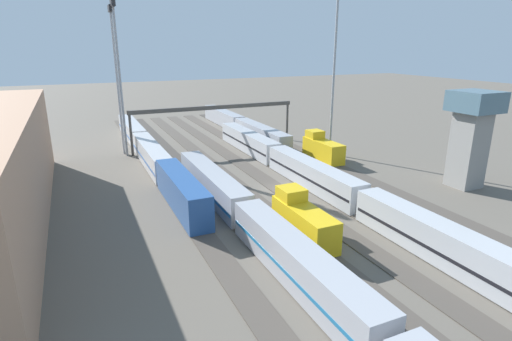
% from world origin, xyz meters
% --- Properties ---
extents(ground_plane, '(400.00, 400.00, 0.00)m').
position_xyz_m(ground_plane, '(0.00, 0.00, 0.00)').
color(ground_plane, '#60594F').
extents(track_bed_0, '(140.00, 2.80, 0.12)m').
position_xyz_m(track_bed_0, '(0.00, -15.00, 0.06)').
color(track_bed_0, '#4C443D').
rests_on(track_bed_0, ground_plane).
extents(track_bed_1, '(140.00, 2.80, 0.12)m').
position_xyz_m(track_bed_1, '(0.00, -10.00, 0.06)').
color(track_bed_1, '#3D3833').
rests_on(track_bed_1, ground_plane).
extents(track_bed_2, '(140.00, 2.80, 0.12)m').
position_xyz_m(track_bed_2, '(0.00, -5.00, 0.06)').
color(track_bed_2, '#4C443D').
rests_on(track_bed_2, ground_plane).
extents(track_bed_3, '(140.00, 2.80, 0.12)m').
position_xyz_m(track_bed_3, '(0.00, 0.00, 0.06)').
color(track_bed_3, '#4C443D').
rests_on(track_bed_3, ground_plane).
extents(track_bed_4, '(140.00, 2.80, 0.12)m').
position_xyz_m(track_bed_4, '(0.00, 5.00, 0.06)').
color(track_bed_4, '#4C443D').
rests_on(track_bed_4, ground_plane).
extents(track_bed_5, '(140.00, 2.80, 0.12)m').
position_xyz_m(track_bed_5, '(0.00, 10.00, 0.06)').
color(track_bed_5, '#3D3833').
rests_on(track_bed_5, ground_plane).
extents(track_bed_6, '(140.00, 2.80, 0.12)m').
position_xyz_m(track_bed_6, '(0.00, 15.00, 0.06)').
color(track_bed_6, '#4C443D').
rests_on(track_bed_6, ground_plane).
extents(train_on_track_6, '(66.40, 3.06, 4.40)m').
position_xyz_m(train_on_track_6, '(22.37, 15.00, 2.08)').
color(train_on_track_6, '#285193').
rests_on(train_on_track_6, ground_plane).
extents(train_on_track_4, '(10.00, 3.00, 5.00)m').
position_xyz_m(train_on_track_4, '(-15.64, 5.00, 2.16)').
color(train_on_track_4, gold).
rests_on(train_on_track_4, ground_plane).
extents(train_on_track_1, '(47.20, 3.00, 3.80)m').
position_xyz_m(train_on_track_1, '(39.67, -10.00, 2.02)').
color(train_on_track_1, '#A8AAB2').
rests_on(train_on_track_1, ground_plane).
extents(train_on_track_0, '(10.00, 3.00, 5.00)m').
position_xyz_m(train_on_track_0, '(11.11, -15.00, 2.16)').
color(train_on_track_0, gold).
rests_on(train_on_track_0, ground_plane).
extents(train_on_track_5, '(71.40, 3.06, 3.80)m').
position_xyz_m(train_on_track_5, '(-23.18, 10.00, 1.98)').
color(train_on_track_5, '#A8AAB2').
rests_on(train_on_track_5, ground_plane).
extents(train_on_track_2, '(71.40, 3.06, 3.80)m').
position_xyz_m(train_on_track_2, '(-1.43, -5.00, 2.00)').
color(train_on_track_2, '#B7BABF').
rests_on(train_on_track_2, ground_plane).
extents(light_mast_1, '(2.80, 0.70, 27.60)m').
position_xyz_m(light_mast_1, '(30.93, 18.42, 17.55)').
color(light_mast_1, '#9EA0A5').
rests_on(light_mast_1, ground_plane).
extents(light_mast_2, '(2.80, 0.70, 32.45)m').
position_xyz_m(light_mast_2, '(14.04, -18.71, 20.17)').
color(light_mast_2, '#9EA0A5').
rests_on(light_mast_2, ground_plane).
extents(light_mast_3, '(2.80, 0.70, 28.39)m').
position_xyz_m(light_mast_3, '(29.25, 18.11, 17.98)').
color(light_mast_3, '#9EA0A5').
rests_on(light_mast_3, ground_plane).
extents(signal_gantry, '(0.70, 35.00, 8.80)m').
position_xyz_m(signal_gantry, '(28.84, 0.00, 7.65)').
color(signal_gantry, '#4C4742').
rests_on(signal_gantry, ground_plane).
extents(control_tower, '(6.00, 6.00, 14.44)m').
position_xyz_m(control_tower, '(-10.46, -26.48, 8.40)').
color(control_tower, gray).
rests_on(control_tower, ground_plane).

